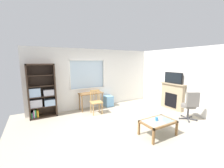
# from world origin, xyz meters

# --- Properties ---
(ground) EXTENTS (6.47, 5.72, 0.02)m
(ground) POSITION_xyz_m (0.00, 0.00, -0.01)
(ground) COLOR #B2A893
(wall_back_with_window) EXTENTS (5.47, 0.15, 2.50)m
(wall_back_with_window) POSITION_xyz_m (0.04, 2.36, 1.23)
(wall_back_with_window) COLOR silver
(wall_back_with_window) RESTS_ON ground
(wall_right) EXTENTS (0.12, 4.92, 2.50)m
(wall_right) POSITION_xyz_m (2.80, 0.00, 1.25)
(wall_right) COLOR silver
(wall_right) RESTS_ON ground
(bookshelf) EXTENTS (0.90, 0.38, 1.91)m
(bookshelf) POSITION_xyz_m (-2.16, 2.12, 0.83)
(bookshelf) COLOR #38281E
(bookshelf) RESTS_ON ground
(desk_under_window) EXTENTS (0.98, 0.44, 0.71)m
(desk_under_window) POSITION_xyz_m (-0.35, 2.01, 0.59)
(desk_under_window) COLOR brown
(desk_under_window) RESTS_ON ground
(wooden_chair) EXTENTS (0.45, 0.43, 0.90)m
(wooden_chair) POSITION_xyz_m (-0.35, 1.49, 0.46)
(wooden_chair) COLOR tan
(wooden_chair) RESTS_ON ground
(plastic_drawer_unit) EXTENTS (0.35, 0.40, 0.46)m
(plastic_drawer_unit) POSITION_xyz_m (0.49, 2.06, 0.23)
(plastic_drawer_unit) COLOR #72ADDB
(plastic_drawer_unit) RESTS_ON ground
(fireplace) EXTENTS (0.26, 1.11, 1.09)m
(fireplace) POSITION_xyz_m (2.64, 0.40, 0.55)
(fireplace) COLOR tan
(fireplace) RESTS_ON ground
(tv) EXTENTS (0.06, 0.80, 0.45)m
(tv) POSITION_xyz_m (2.62, 0.40, 1.32)
(tv) COLOR black
(tv) RESTS_ON fireplace
(office_chair) EXTENTS (0.61, 0.62, 1.00)m
(office_chair) POSITION_xyz_m (2.14, -0.68, 0.55)
(office_chair) COLOR slate
(office_chair) RESTS_ON ground
(coffee_table) EXTENTS (0.91, 0.58, 0.41)m
(coffee_table) POSITION_xyz_m (0.45, -0.85, 0.35)
(coffee_table) COLOR #8C9E99
(coffee_table) RESTS_ON ground
(sippy_cup) EXTENTS (0.07, 0.07, 0.09)m
(sippy_cup) POSITION_xyz_m (0.44, -0.81, 0.45)
(sippy_cup) COLOR #337FD6
(sippy_cup) RESTS_ON coffee_table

